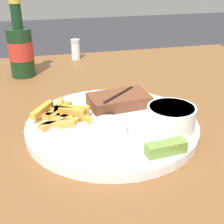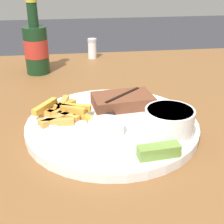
# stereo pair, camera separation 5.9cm
# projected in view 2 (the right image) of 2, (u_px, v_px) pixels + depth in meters

# --- Properties ---
(dining_table) EXTENTS (1.14, 1.12, 0.77)m
(dining_table) POSITION_uv_depth(u_px,v_px,m) (112.00, 166.00, 0.64)
(dining_table) COLOR brown
(dining_table) RESTS_ON ground_plane
(dinner_plate) EXTENTS (0.33, 0.33, 0.02)m
(dinner_plate) POSITION_uv_depth(u_px,v_px,m) (112.00, 125.00, 0.60)
(dinner_plate) COLOR white
(dinner_plate) RESTS_ON dining_table
(steak_portion) EXTENTS (0.13, 0.09, 0.03)m
(steak_portion) POSITION_uv_depth(u_px,v_px,m) (123.00, 101.00, 0.65)
(steak_portion) COLOR brown
(steak_portion) RESTS_ON dinner_plate
(fries_pile) EXTENTS (0.14, 0.14, 0.02)m
(fries_pile) POSITION_uv_depth(u_px,v_px,m) (64.00, 112.00, 0.62)
(fries_pile) COLOR gold
(fries_pile) RESTS_ON dinner_plate
(coleslaw_cup) EXTENTS (0.09, 0.09, 0.05)m
(coleslaw_cup) POSITION_uv_depth(u_px,v_px,m) (169.00, 121.00, 0.54)
(coleslaw_cup) COLOR white
(coleslaw_cup) RESTS_ON dinner_plate
(dipping_sauce_cup) EXTENTS (0.06, 0.06, 0.02)m
(dipping_sauce_cup) POSITION_uv_depth(u_px,v_px,m) (106.00, 127.00, 0.55)
(dipping_sauce_cup) COLOR silver
(dipping_sauce_cup) RESTS_ON dinner_plate
(pickle_spear) EXTENTS (0.07, 0.03, 0.02)m
(pickle_spear) POSITION_uv_depth(u_px,v_px,m) (159.00, 151.00, 0.49)
(pickle_spear) COLOR olive
(pickle_spear) RESTS_ON dinner_plate
(fork_utensil) EXTENTS (0.13, 0.01, 0.00)m
(fork_utensil) POSITION_uv_depth(u_px,v_px,m) (66.00, 123.00, 0.59)
(fork_utensil) COLOR #B7B7BC
(fork_utensil) RESTS_ON dinner_plate
(knife_utensil) EXTENTS (0.02, 0.17, 0.01)m
(knife_utensil) POSITION_uv_depth(u_px,v_px,m) (109.00, 110.00, 0.64)
(knife_utensil) COLOR #B7B7BC
(knife_utensil) RESTS_ON dinner_plate
(beer_bottle) EXTENTS (0.07, 0.07, 0.21)m
(beer_bottle) POSITION_uv_depth(u_px,v_px,m) (36.00, 47.00, 0.88)
(beer_bottle) COLOR #143319
(beer_bottle) RESTS_ON dining_table
(salt_shaker) EXTENTS (0.03, 0.03, 0.07)m
(salt_shaker) POSITION_uv_depth(u_px,v_px,m) (92.00, 48.00, 1.03)
(salt_shaker) COLOR white
(salt_shaker) RESTS_ON dining_table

